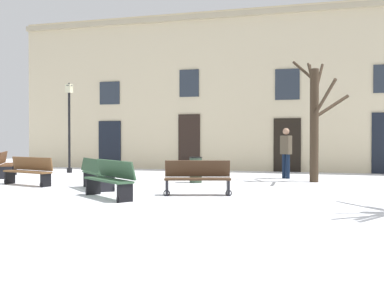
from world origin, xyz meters
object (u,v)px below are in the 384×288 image
bench_far_corner (96,173)px  litter_bin (196,170)px  bench_near_center_tree (29,171)px  bench_back_to_back_left (110,178)px  tree_center (315,117)px  person_by_shop_door (286,150)px  streetlamp (69,118)px  bench_by_litter_bin (7,164)px  bench_near_lamp (198,178)px

bench_far_corner → litter_bin: bearing=-86.4°
bench_near_center_tree → bench_back_to_back_left: (3.80, -2.06, 0.03)m
tree_center → person_by_shop_door: 1.85m
streetlamp → litter_bin: size_ratio=4.45×
streetlamp → bench_far_corner: streetlamp is taller
bench_near_center_tree → bench_by_litter_bin: size_ratio=1.02×
litter_bin → bench_near_center_tree: 5.28m
bench_near_center_tree → bench_far_corner: 2.59m
tree_center → bench_by_litter_bin: (-11.19, -1.21, -1.67)m
bench_near_center_tree → bench_far_corner: (2.56, -0.42, 0.01)m
bench_near_lamp → bench_by_litter_bin: 8.92m
streetlamp → bench_near_lamp: size_ratio=2.13×
streetlamp → bench_near_lamp: (7.13, -5.70, -1.86)m
bench_near_center_tree → bench_far_corner: bearing=7.5°
bench_far_corner → bench_by_litter_bin: size_ratio=0.83×
litter_bin → person_by_shop_door: 3.68m
bench_far_corner → person_by_shop_door: bearing=-90.4°
bench_back_to_back_left → person_by_shop_door: (3.77, 6.61, 0.55)m
bench_far_corner → person_by_shop_door: 7.08m
bench_near_lamp → bench_by_litter_bin: (-8.32, 3.24, 0.04)m
tree_center → bench_far_corner: (-6.04, -3.94, -1.70)m
bench_back_to_back_left → litter_bin: bearing=114.1°
streetlamp → bench_back_to_back_left: (5.21, -6.83, -1.84)m
person_by_shop_door → tree_center: bearing=-10.2°
streetlamp → litter_bin: 7.01m
bench_far_corner → bench_by_litter_bin: (-5.15, 2.73, 0.03)m
streetlamp → litter_bin: (6.23, -2.61, -1.89)m
litter_bin → bench_far_corner: bench_far_corner is taller
bench_near_center_tree → person_by_shop_door: person_by_shop_door is taller
bench_by_litter_bin → bench_far_corner: bearing=-148.7°
litter_bin → bench_back_to_back_left: (-1.02, -4.22, 0.05)m
tree_center → bench_near_lamp: (-2.88, -4.45, -1.71)m
bench_near_center_tree → person_by_shop_door: bearing=47.9°
litter_bin → bench_near_lamp: bench_near_lamp is taller
person_by_shop_door → bench_by_litter_bin: bearing=-133.0°
litter_bin → bench_back_to_back_left: bench_back_to_back_left is taller
bench_near_lamp → streetlamp: bearing=125.5°
streetlamp → bench_far_corner: (3.97, -5.19, -1.86)m
bench_back_to_back_left → bench_by_litter_bin: bearing=-176.6°
tree_center → person_by_shop_door: (-1.03, 1.02, -1.14)m
bench_near_center_tree → litter_bin: bearing=41.0°
tree_center → bench_far_corner: bearing=-146.8°
litter_bin → bench_near_center_tree: bearing=-155.9°
bench_near_center_tree → bench_back_to_back_left: bearing=-11.6°
litter_bin → bench_back_to_back_left: size_ratio=0.48×
bench_back_to_back_left → bench_far_corner: bearing=164.8°
bench_far_corner → bench_back_to_back_left: bench_back_to_back_left is taller
streetlamp → bench_near_center_tree: (1.41, -4.77, -1.86)m
bench_near_center_tree → bench_far_corner: bench_far_corner is taller
tree_center → streetlamp: (-10.00, 1.25, 0.15)m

